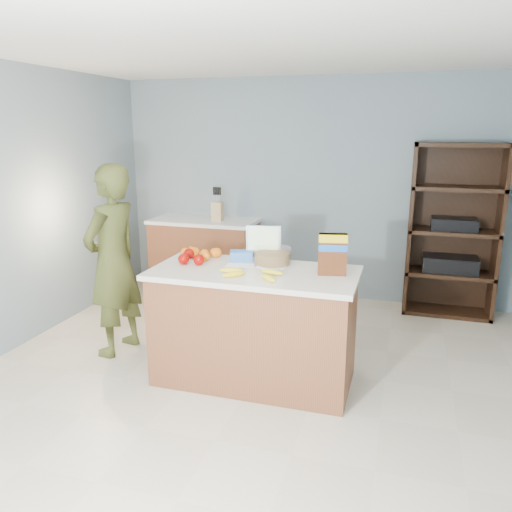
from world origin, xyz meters
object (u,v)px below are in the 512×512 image
(cereal_box, at_px, (333,251))
(shelving_unit, at_px, (452,234))
(tv, at_px, (263,241))
(person, at_px, (113,261))
(counter_peninsula, at_px, (254,330))

(cereal_box, bearing_deg, shelving_unit, 64.04)
(tv, bearing_deg, person, -172.22)
(shelving_unit, bearing_deg, person, -146.51)
(shelving_unit, height_order, person, shelving_unit)
(tv, relative_size, cereal_box, 0.92)
(person, xyz_separation_m, tv, (1.30, 0.18, 0.23))
(person, distance_m, tv, 1.33)
(counter_peninsula, relative_size, shelving_unit, 0.87)
(shelving_unit, height_order, tv, shelving_unit)
(person, height_order, tv, person)
(shelving_unit, bearing_deg, tv, -132.41)
(shelving_unit, distance_m, person, 3.44)
(counter_peninsula, xyz_separation_m, cereal_box, (0.58, 0.05, 0.66))
(counter_peninsula, xyz_separation_m, shelving_unit, (1.55, 2.05, 0.45))
(shelving_unit, relative_size, cereal_box, 5.87)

